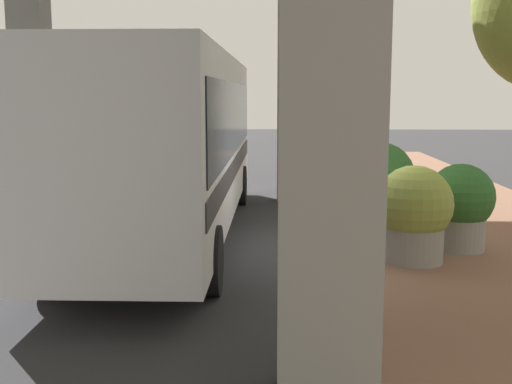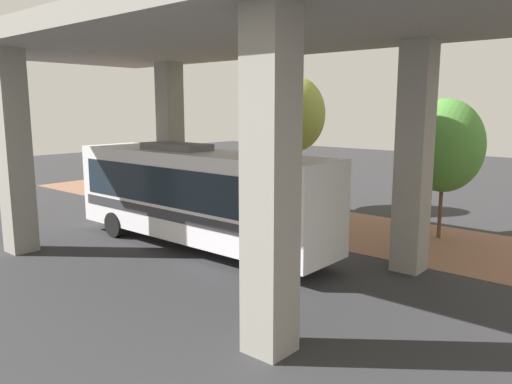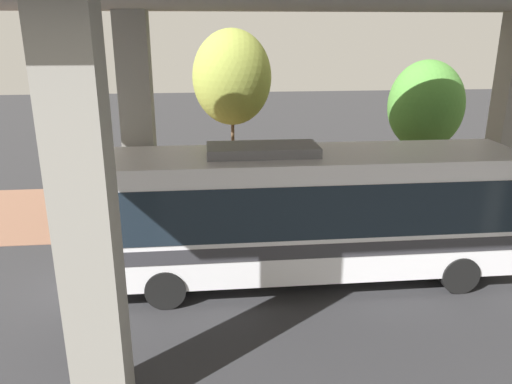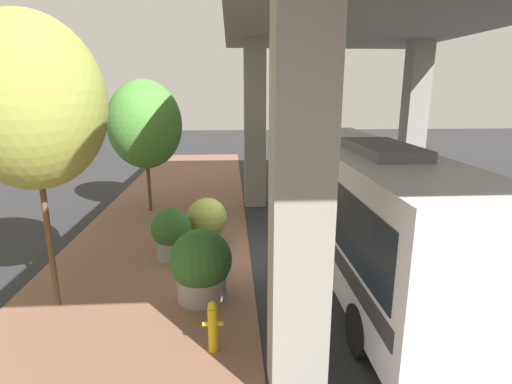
% 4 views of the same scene
% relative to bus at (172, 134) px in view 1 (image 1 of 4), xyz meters
% --- Properties ---
extents(ground_plane, '(80.00, 80.00, 0.00)m').
position_rel_bus_xyz_m(ground_plane, '(-3.04, 1.26, -2.04)').
color(ground_plane, '#2D2D30').
rests_on(ground_plane, ground).
extents(sidewalk_strip, '(6.00, 40.00, 0.02)m').
position_rel_bus_xyz_m(sidewalk_strip, '(-6.04, 1.26, -2.03)').
color(sidewalk_strip, '#845B47').
rests_on(sidewalk_strip, ground).
extents(bus, '(2.59, 11.13, 3.78)m').
position_rel_bus_xyz_m(bus, '(0.00, 0.00, 0.00)').
color(bus, silver).
rests_on(bus, ground).
extents(fire_hydrant, '(0.41, 0.19, 1.08)m').
position_rel_bus_xyz_m(fire_hydrant, '(-3.99, -3.38, -1.50)').
color(fire_hydrant, gold).
rests_on(fire_hydrant, ground).
extents(planter_front, '(1.51, 1.51, 1.79)m').
position_rel_bus_xyz_m(planter_front, '(-4.35, -1.32, -1.16)').
color(planter_front, gray).
rests_on(planter_front, ground).
extents(planter_middle, '(1.30, 1.30, 1.66)m').
position_rel_bus_xyz_m(planter_middle, '(-4.38, 2.04, -1.20)').
color(planter_middle, gray).
rests_on(planter_middle, ground).
extents(planter_back, '(1.21, 1.21, 1.59)m').
position_rel_bus_xyz_m(planter_back, '(-5.40, 1.17, -1.21)').
color(planter_back, gray).
rests_on(planter_back, ground).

